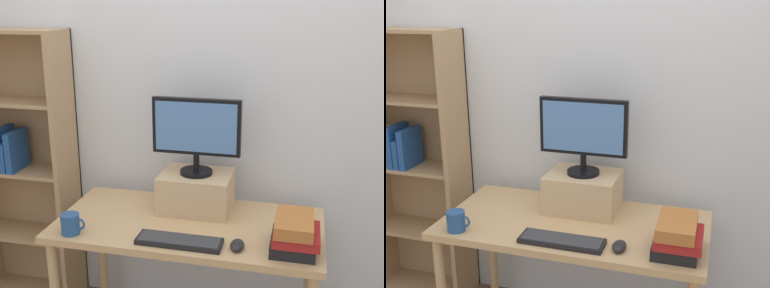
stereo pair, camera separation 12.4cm
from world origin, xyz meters
TOP-DOWN VIEW (x-y plane):
  - back_wall at (0.00, 0.45)m, footprint 7.00×0.08m
  - desk at (0.00, 0.00)m, footprint 1.34×0.67m
  - bookshelf_unit at (-1.14, 0.29)m, footprint 0.65×0.28m
  - riser_box at (0.00, 0.17)m, footprint 0.37×0.29m
  - computer_monitor at (0.00, 0.17)m, footprint 0.46×0.17m
  - keyboard at (0.01, -0.23)m, footprint 0.40×0.12m
  - computer_mouse at (0.28, -0.21)m, footprint 0.06×0.10m
  - book_stack at (0.53, -0.16)m, footprint 0.21×0.27m
  - coffee_mug at (-0.52, -0.26)m, footprint 0.12×0.09m

SIDE VIEW (x-z plane):
  - desk at x=0.00m, z-range 0.29..1.05m
  - keyboard at x=0.01m, z-range 0.76..0.78m
  - computer_mouse at x=0.28m, z-range 0.76..0.79m
  - coffee_mug at x=-0.52m, z-range 0.76..0.86m
  - book_stack at x=0.53m, z-range 0.75..0.91m
  - riser_box at x=0.00m, z-range 0.76..0.96m
  - bookshelf_unit at x=-1.14m, z-range 0.02..1.71m
  - computer_monitor at x=0.00m, z-range 0.99..1.39m
  - back_wall at x=0.00m, z-range 0.00..2.60m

